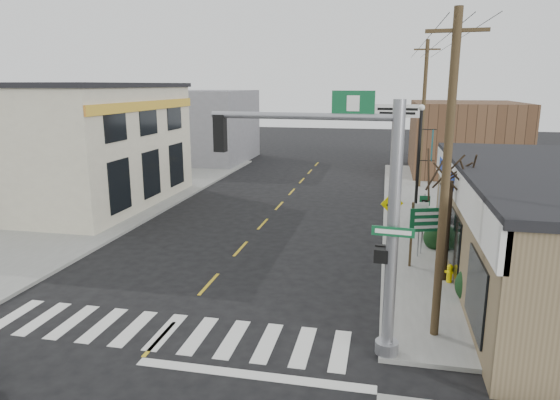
% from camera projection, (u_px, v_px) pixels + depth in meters
% --- Properties ---
extents(ground, '(140.00, 140.00, 0.00)m').
position_uv_depth(ground, '(160.00, 339.00, 13.93)').
color(ground, black).
rests_on(ground, ground).
extents(sidewalk_right, '(6.00, 38.00, 0.13)m').
position_uv_depth(sidewalk_right, '(445.00, 228.00, 24.48)').
color(sidewalk_right, gray).
rests_on(sidewalk_right, ground).
extents(sidewalk_left, '(6.00, 38.00, 0.13)m').
position_uv_depth(sidewalk_left, '(112.00, 209.00, 28.12)').
color(sidewalk_left, gray).
rests_on(sidewalk_left, ground).
extents(center_line, '(0.12, 56.00, 0.01)m').
position_uv_depth(center_line, '(241.00, 249.00, 21.55)').
color(center_line, gold).
rests_on(center_line, ground).
extents(crosswalk, '(11.00, 2.20, 0.01)m').
position_uv_depth(crosswalk, '(166.00, 332.00, 14.31)').
color(crosswalk, silver).
rests_on(crosswalk, ground).
extents(left_building, '(12.00, 12.00, 6.80)m').
position_uv_depth(left_building, '(55.00, 146.00, 29.12)').
color(left_building, beige).
rests_on(left_building, ground).
extents(bldg_distant_right, '(8.00, 10.00, 5.60)m').
position_uv_depth(bldg_distant_right, '(464.00, 138.00, 39.46)').
color(bldg_distant_right, brown).
rests_on(bldg_distant_right, ground).
extents(bldg_distant_left, '(9.00, 10.00, 6.40)m').
position_uv_depth(bldg_distant_left, '(199.00, 126.00, 45.92)').
color(bldg_distant_left, slate).
rests_on(bldg_distant_left, ground).
extents(traffic_signal_pole, '(5.26, 0.39, 6.66)m').
position_uv_depth(traffic_signal_pole, '(361.00, 203.00, 12.22)').
color(traffic_signal_pole, gray).
rests_on(traffic_signal_pole, sidewalk_right).
extents(guide_sign, '(1.44, 0.13, 2.51)m').
position_uv_depth(guide_sign, '(428.00, 226.00, 18.63)').
color(guide_sign, '#473721').
rests_on(guide_sign, sidewalk_right).
extents(fire_hydrant, '(0.21, 0.21, 0.67)m').
position_uv_depth(fire_hydrant, '(450.00, 272.00, 17.50)').
color(fire_hydrant, yellow).
rests_on(fire_hydrant, sidewalk_right).
extents(ped_crossing_sign, '(0.98, 0.07, 2.51)m').
position_uv_depth(ped_crossing_sign, '(392.00, 210.00, 20.54)').
color(ped_crossing_sign, gray).
rests_on(ped_crossing_sign, sidewalk_right).
extents(lamp_post, '(0.76, 0.60, 5.87)m').
position_uv_depth(lamp_post, '(420.00, 155.00, 24.46)').
color(lamp_post, black).
rests_on(lamp_post, sidewalk_right).
extents(dance_center_sign, '(2.80, 0.18, 5.95)m').
position_uv_depth(dance_center_sign, '(397.00, 124.00, 28.77)').
color(dance_center_sign, gray).
rests_on(dance_center_sign, sidewalk_right).
extents(bare_tree, '(2.69, 2.69, 5.38)m').
position_uv_depth(bare_tree, '(452.00, 162.00, 16.89)').
color(bare_tree, black).
rests_on(bare_tree, sidewalk_right).
extents(shrub_front, '(1.32, 1.32, 0.99)m').
position_uv_depth(shrub_front, '(476.00, 286.00, 15.97)').
color(shrub_front, '#163918').
rests_on(shrub_front, sidewalk_right).
extents(shrub_back, '(1.11, 1.11, 0.83)m').
position_uv_depth(shrub_back, '(436.00, 238.00, 21.27)').
color(shrub_back, '#1C3317').
rests_on(shrub_back, sidewalk_right).
extents(utility_pole_near, '(1.50, 0.23, 8.64)m').
position_uv_depth(utility_pole_near, '(446.00, 178.00, 12.94)').
color(utility_pole_near, '#4D4125').
rests_on(utility_pole_near, sidewalk_right).
extents(utility_pole_far, '(1.68, 0.25, 9.64)m').
position_uv_depth(utility_pole_far, '(423.00, 113.00, 33.04)').
color(utility_pole_far, '#452B22').
rests_on(utility_pole_far, sidewalk_right).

